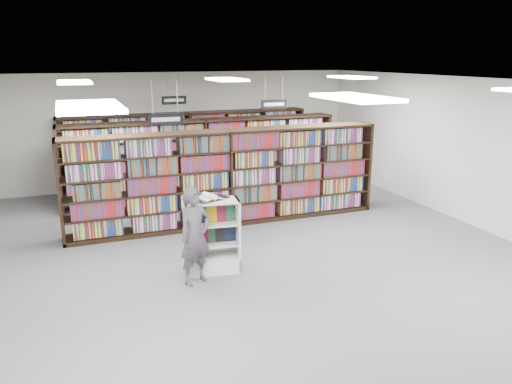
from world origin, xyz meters
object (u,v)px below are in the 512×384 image
object	(u,v)px
bookshelf_row_near	(228,178)
endcap_display	(212,246)
open_book	(210,197)
shopper	(195,236)

from	to	relation	value
bookshelf_row_near	endcap_display	bearing A→B (deg)	-114.22
open_book	shopper	xyz separation A→B (m)	(-0.38, -0.40, -0.51)
shopper	endcap_display	bearing A→B (deg)	19.43
endcap_display	open_book	xyz separation A→B (m)	(-0.00, 0.04, 0.87)
bookshelf_row_near	endcap_display	xyz separation A→B (m)	(-1.05, -2.34, -0.60)
open_book	shopper	bearing A→B (deg)	-157.09
endcap_display	shopper	size ratio (longest dim) A/B	0.79
bookshelf_row_near	open_book	distance (m)	2.54
endcap_display	bookshelf_row_near	bearing A→B (deg)	73.66
open_book	endcap_display	bearing A→B (deg)	-109.20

